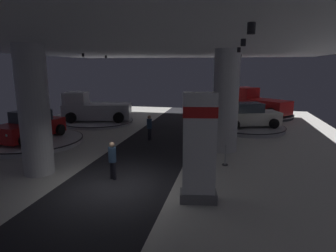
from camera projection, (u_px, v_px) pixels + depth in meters
ground at (115, 187)px, 11.32m from camera, size 24.00×44.00×0.06m
ceiling_with_spotlights at (109, 39)px, 10.19m from camera, size 24.00×44.00×0.39m
column_right at (226, 101)px, 15.65m from camera, size 1.36×1.36×5.50m
column_left at (34, 111)px, 12.20m from camera, size 1.26×1.26×5.50m
brand_sign_pylon at (199, 147)px, 9.69m from camera, size 1.35×0.83×3.77m
display_platform_mid_left at (32, 141)px, 17.53m from camera, size 6.02×6.02×0.29m
display_car_mid_left at (30, 126)px, 17.38m from camera, size 2.67×4.40×1.71m
display_platform_deep_right at (260, 115)px, 26.90m from camera, size 5.93×5.93×0.28m
pickup_truck_deep_right at (258, 103)px, 26.94m from camera, size 5.36×5.08×2.30m
display_platform_far_left at (98, 121)px, 23.83m from camera, size 5.68×5.68×0.24m
pickup_truck_far_left at (94, 109)px, 23.61m from camera, size 5.64×3.60×2.30m
display_platform_far_right at (249, 128)px, 21.20m from camera, size 5.16×5.16×0.31m
display_car_far_right at (249, 116)px, 21.02m from camera, size 4.56×3.25×1.71m
visitor_walking_near at (112, 158)px, 11.87m from camera, size 0.32×0.32×1.59m
visitor_walking_far at (149, 126)px, 18.20m from camera, size 0.32×0.32×1.59m
stanchion_a at (225, 158)px, 13.68m from camera, size 0.28×0.28×1.01m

